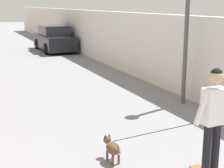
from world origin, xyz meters
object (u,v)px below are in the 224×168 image
Objects in this scene: dog at (113,147)px; lamp_post at (188,4)px; car_near at (54,39)px; person_skateboarder at (214,114)px.

lamp_post is at bearing -52.67° from dog.
dog is at bearing 169.63° from car_near.
dog is (-2.55, 3.34, -2.53)m from lamp_post.
car_near is at bearing -10.37° from dog.
car_near is at bearing -5.51° from person_skateboarder.
person_skateboarder is 1.15× the size of dog.
dog is 0.36× the size of car_near.
lamp_post is at bearing -177.24° from car_near.
lamp_post is 2.63× the size of dog.
lamp_post reaches higher than dog.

